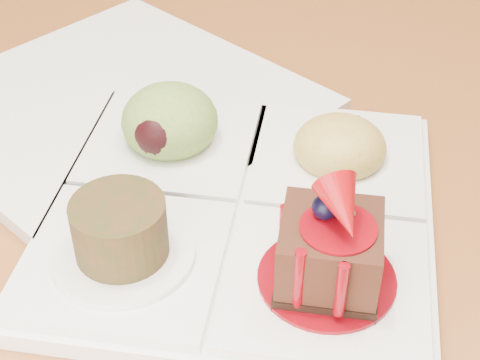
% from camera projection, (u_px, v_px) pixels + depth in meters
% --- Properties ---
extents(dining_table, '(1.00, 1.80, 0.75)m').
position_uv_depth(dining_table, '(374.00, 45.00, 0.78)').
color(dining_table, brown).
rests_on(dining_table, ground).
extents(sampler_plate, '(0.28, 0.28, 0.09)m').
position_uv_depth(sampler_plate, '(238.00, 196.00, 0.46)').
color(sampler_plate, white).
rests_on(sampler_plate, dining_table).
extents(second_plate, '(0.33, 0.33, 0.01)m').
position_uv_depth(second_plate, '(115.00, 109.00, 0.56)').
color(second_plate, white).
rests_on(second_plate, dining_table).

